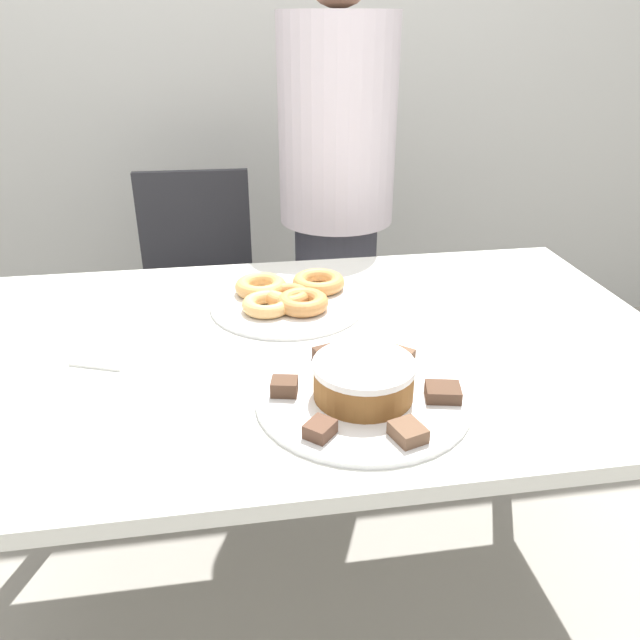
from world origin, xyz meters
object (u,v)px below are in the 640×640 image
(office_chair_left, at_px, (200,312))
(napkin, at_px, (105,357))
(plate_cake, at_px, (363,398))
(frosted_cake, at_px, (364,379))
(plate_donuts, at_px, (288,304))
(person_standing, at_px, (336,201))

(office_chair_left, relative_size, napkin, 6.80)
(plate_cake, height_order, frosted_cake, frosted_cake)
(napkin, bearing_deg, plate_cake, -25.65)
(plate_donuts, relative_size, frosted_cake, 2.01)
(office_chair_left, bearing_deg, frosted_cake, -72.57)
(frosted_cake, xyz_separation_m, napkin, (-0.47, 0.23, -0.04))
(plate_cake, relative_size, plate_donuts, 1.06)
(plate_cake, bearing_deg, napkin, 154.35)
(frosted_cake, bearing_deg, office_chair_left, 105.90)
(person_standing, relative_size, napkin, 12.14)
(person_standing, relative_size, plate_donuts, 4.49)
(plate_cake, relative_size, napkin, 2.86)
(office_chair_left, distance_m, napkin, 1.00)
(frosted_cake, relative_size, napkin, 1.34)
(plate_donuts, bearing_deg, frosted_cake, -78.19)
(frosted_cake, bearing_deg, plate_cake, 180.00)
(plate_donuts, bearing_deg, plate_cake, -78.19)
(plate_donuts, relative_size, napkin, 2.70)
(office_chair_left, xyz_separation_m, napkin, (-0.14, -0.93, 0.34))
(person_standing, distance_m, plate_donuts, 0.67)
(office_chair_left, height_order, frosted_cake, office_chair_left)
(person_standing, height_order, office_chair_left, person_standing)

